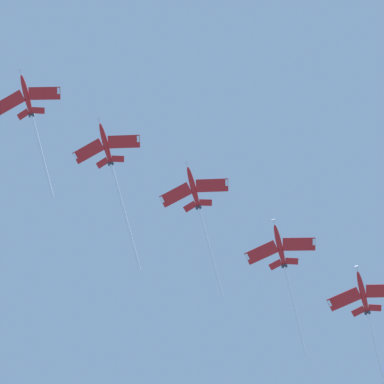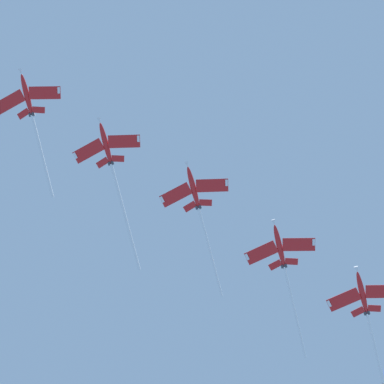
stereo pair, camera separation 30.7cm
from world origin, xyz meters
name	(u,v)px [view 1 (the left image)]	position (x,y,z in m)	size (l,w,h in m)	color
jet_lead	(31,113)	(27.23, 21.21, 176.64)	(35.25, 20.11, 15.35)	red
jet_second	(112,169)	(47.70, 3.46, 167.96)	(41.65, 20.13, 17.81)	red
jet_third	(197,202)	(62.75, -16.67, 162.72)	(36.61, 20.13, 16.13)	red
jet_fourth	(283,261)	(83.68, -34.79, 153.79)	(37.40, 20.11, 16.02)	red
jet_fifth	(367,312)	(102.69, -52.69, 146.87)	(39.50, 20.11, 16.98)	red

